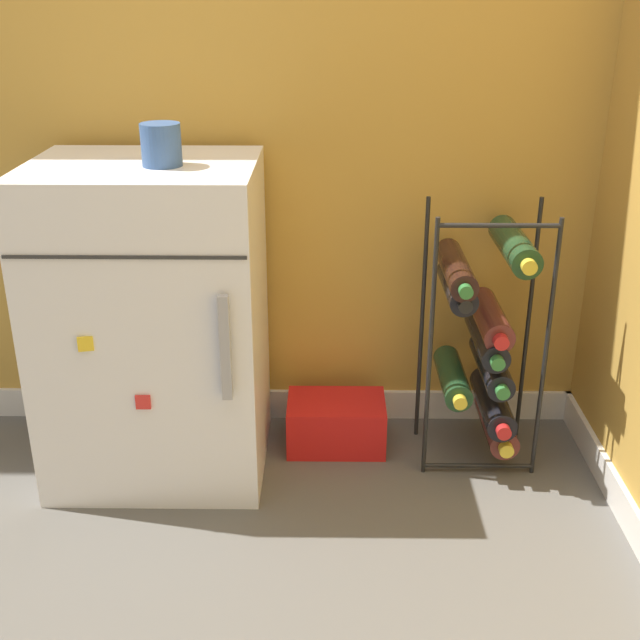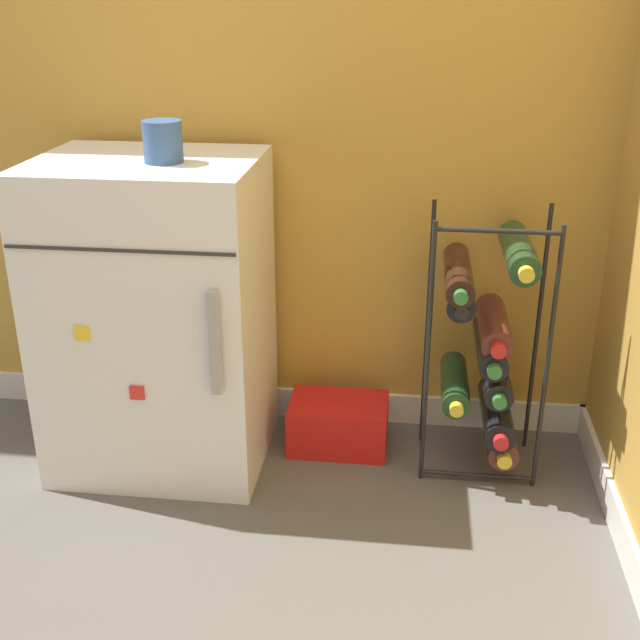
% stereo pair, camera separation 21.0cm
% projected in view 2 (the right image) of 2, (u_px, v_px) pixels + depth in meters
% --- Properties ---
extents(ground_plane, '(14.00, 14.00, 0.00)m').
position_uv_depth(ground_plane, '(249.00, 551.00, 1.89)').
color(ground_plane, '#56544F').
extents(mini_fridge, '(0.56, 0.48, 0.84)m').
position_uv_depth(mini_fridge, '(158.00, 316.00, 2.13)').
color(mini_fridge, white).
rests_on(mini_fridge, ground_plane).
extents(wine_rack, '(0.31, 0.33, 0.72)m').
position_uv_depth(wine_rack, '(487.00, 346.00, 2.10)').
color(wine_rack, black).
rests_on(wine_rack, ground_plane).
extents(soda_box, '(0.28, 0.19, 0.14)m').
position_uv_depth(soda_box, '(338.00, 424.00, 2.29)').
color(soda_box, red).
rests_on(soda_box, ground_plane).
extents(fridge_top_cup, '(0.09, 0.09, 0.10)m').
position_uv_depth(fridge_top_cup, '(163.00, 142.00, 1.91)').
color(fridge_top_cup, '#335184').
rests_on(fridge_top_cup, mini_fridge).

